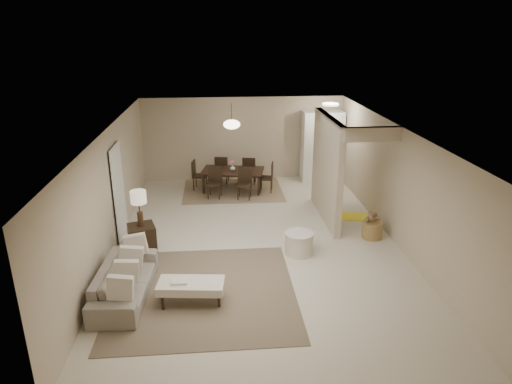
{
  "coord_description": "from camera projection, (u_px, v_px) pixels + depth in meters",
  "views": [
    {
      "loc": [
        -0.79,
        -8.96,
        4.42
      ],
      "look_at": [
        0.02,
        0.31,
        1.05
      ],
      "focal_mm": 32.0,
      "sensor_mm": 36.0,
      "label": 1
    }
  ],
  "objects": [
    {
      "name": "dining_rug",
      "position": [
        233.0,
        190.0,
        13.1
      ],
      "size": [
        2.8,
        2.1,
        0.01
      ],
      "primitive_type": "cube",
      "color": "#877354",
      "rests_on": "floor"
    },
    {
      "name": "wicker_basket",
      "position": [
        372.0,
        230.0,
        10.11
      ],
      "size": [
        0.57,
        0.57,
        0.37
      ],
      "primitive_type": "cylinder",
      "rotation": [
        0.0,
        0.0,
        -0.38
      ],
      "color": "olive",
      "rests_on": "floor"
    },
    {
      "name": "ceiling",
      "position": [
        256.0,
        129.0,
        9.11
      ],
      "size": [
        9.0,
        9.0,
        0.0
      ],
      "primitive_type": "plane",
      "rotation": [
        3.14,
        0.0,
        0.0
      ],
      "color": "white",
      "rests_on": "back_wall"
    },
    {
      "name": "dining_chairs",
      "position": [
        233.0,
        176.0,
        12.96
      ],
      "size": [
        2.32,
        1.85,
        0.85
      ],
      "color": "black",
      "rests_on": "dining_rug"
    },
    {
      "name": "vase",
      "position": [
        233.0,
        168.0,
        12.87
      ],
      "size": [
        0.17,
        0.17,
        0.16
      ],
      "primitive_type": "imported",
      "rotation": [
        0.0,
        0.0,
        -0.11
      ],
      "color": "white",
      "rests_on": "dining_table"
    },
    {
      "name": "left_wall",
      "position": [
        110.0,
        192.0,
        9.29
      ],
      "size": [
        0.0,
        9.0,
        9.0
      ],
      "primitive_type": "plane",
      "rotation": [
        1.57,
        0.0,
        1.57
      ],
      "color": "#BDAD8F",
      "rests_on": "floor"
    },
    {
      "name": "back_wall",
      "position": [
        243.0,
        139.0,
        13.75
      ],
      "size": [
        6.0,
        0.0,
        6.0
      ],
      "primitive_type": "plane",
      "rotation": [
        1.57,
        0.0,
        0.0
      ],
      "color": "#BDAD8F",
      "rests_on": "floor"
    },
    {
      "name": "sofa",
      "position": [
        125.0,
        281.0,
        7.86
      ],
      "size": [
        2.07,
        0.91,
        0.59
      ],
      "primitive_type": "imported",
      "rotation": [
        0.0,
        0.0,
        1.51
      ],
      "color": "gray",
      "rests_on": "floor"
    },
    {
      "name": "flush_light",
      "position": [
        331.0,
        104.0,
        12.31
      ],
      "size": [
        0.44,
        0.44,
        0.05
      ],
      "primitive_type": "cylinder",
      "color": "white",
      "rests_on": "ceiling"
    },
    {
      "name": "dining_table",
      "position": [
        233.0,
        181.0,
        13.0
      ],
      "size": [
        1.87,
        1.26,
        0.61
      ],
      "primitive_type": "imported",
      "rotation": [
        0.0,
        0.0,
        -0.19
      ],
      "color": "black",
      "rests_on": "dining_rug"
    },
    {
      "name": "pendant_light",
      "position": [
        232.0,
        124.0,
        12.45
      ],
      "size": [
        0.46,
        0.46,
        0.71
      ],
      "color": "#472E1E",
      "rests_on": "ceiling"
    },
    {
      "name": "ottoman_bench",
      "position": [
        191.0,
        286.0,
        7.67
      ],
      "size": [
        1.16,
        0.62,
        0.4
      ],
      "rotation": [
        0.0,
        0.0,
        -0.11
      ],
      "color": "silver",
      "rests_on": "living_rug"
    },
    {
      "name": "round_pouf",
      "position": [
        299.0,
        243.0,
        9.38
      ],
      "size": [
        0.59,
        0.59,
        0.46
      ],
      "primitive_type": "cylinder",
      "color": "silver",
      "rests_on": "floor"
    },
    {
      "name": "side_table",
      "position": [
        142.0,
        238.0,
        9.47
      ],
      "size": [
        0.65,
        0.65,
        0.58
      ],
      "primitive_type": "cube",
      "rotation": [
        0.0,
        0.0,
        0.29
      ],
      "color": "black",
      "rests_on": "floor"
    },
    {
      "name": "pantry_cabinet",
      "position": [
        322.0,
        146.0,
        13.68
      ],
      "size": [
        1.2,
        0.55,
        2.1
      ],
      "primitive_type": "cube",
      "color": "white",
      "rests_on": "floor"
    },
    {
      "name": "table_lamp",
      "position": [
        139.0,
        200.0,
        9.18
      ],
      "size": [
        0.32,
        0.32,
        0.76
      ],
      "color": "#472E1E",
      "rests_on": "side_table"
    },
    {
      "name": "right_wall",
      "position": [
        395.0,
        184.0,
        9.78
      ],
      "size": [
        0.0,
        9.0,
        9.0
      ],
      "primitive_type": "plane",
      "rotation": [
        1.57,
        0.0,
        -1.57
      ],
      "color": "#BDAD8F",
      "rests_on": "floor"
    },
    {
      "name": "partition",
      "position": [
        327.0,
        169.0,
        10.85
      ],
      "size": [
        0.15,
        2.5,
        2.5
      ],
      "primitive_type": "cube",
      "color": "#BDAD8F",
      "rests_on": "floor"
    },
    {
      "name": "yellow_mat",
      "position": [
        352.0,
        216.0,
        11.29
      ],
      "size": [
        0.94,
        0.67,
        0.01
      ],
      "primitive_type": "cube",
      "rotation": [
        0.0,
        0.0,
        -0.18
      ],
      "color": "yellow",
      "rests_on": "floor"
    },
    {
      "name": "living_rug",
      "position": [
        204.0,
        292.0,
        8.07
      ],
      "size": [
        3.2,
        3.2,
        0.01
      ],
      "primitive_type": "cube",
      "color": "brown",
      "rests_on": "floor"
    },
    {
      "name": "doorway",
      "position": [
        118.0,
        193.0,
        9.93
      ],
      "size": [
        0.04,
        0.9,
        2.04
      ],
      "primitive_type": "cube",
      "color": "black",
      "rests_on": "floor"
    },
    {
      "name": "floor",
      "position": [
        256.0,
        242.0,
        9.96
      ],
      "size": [
        9.0,
        9.0,
        0.0
      ],
      "primitive_type": "plane",
      "color": "beige",
      "rests_on": "ground"
    }
  ]
}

